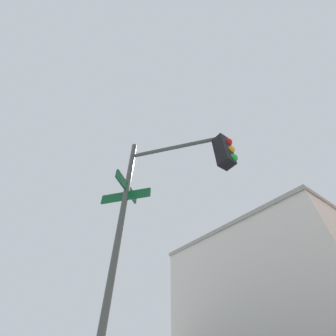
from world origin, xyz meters
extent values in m
cylinder|color=#474C47|center=(-7.20, -6.87, 2.62)|extent=(0.12, 0.12, 5.23)
cylinder|color=#474C47|center=(-6.36, -6.18, 4.83)|extent=(1.72, 1.44, 0.09)
cube|color=black|center=(-5.53, -5.50, 4.38)|extent=(0.28, 0.28, 0.80)
sphere|color=red|center=(-5.42, -5.40, 4.63)|extent=(0.18, 0.18, 0.18)
sphere|color=orange|center=(-5.42, -5.40, 4.38)|extent=(0.18, 0.18, 0.18)
sphere|color=green|center=(-5.42, -5.40, 4.13)|extent=(0.18, 0.18, 0.18)
cube|color=#0F5128|center=(-7.20, -6.87, 3.63)|extent=(0.87, 0.73, 0.20)
cube|color=#0F5128|center=(-7.20, -6.87, 3.85)|extent=(0.67, 0.80, 0.20)
cube|color=silver|center=(-17.11, 17.54, 5.31)|extent=(18.22, 19.08, 10.61)
cube|color=#9D998E|center=(-17.11, 17.54, 10.81)|extent=(18.52, 19.38, 0.40)
camera|label=1|loc=(-3.86, -8.13, 1.23)|focal=21.23mm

